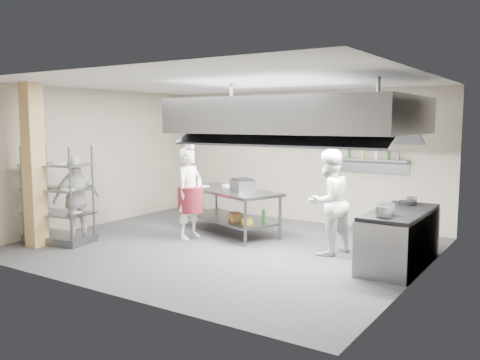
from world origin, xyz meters
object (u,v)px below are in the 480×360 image
Objects in this scene: pass_rack at (58,194)px; stockpot at (386,209)px; island at (229,211)px; chef_head at (190,193)px; griddle at (242,186)px; cooking_range at (399,240)px; chef_plating at (77,198)px; chef_line at (329,202)px.

pass_rack reaches higher than stockpot.
stockpot is at bearing 5.32° from island.
pass_rack is (-2.24, -2.48, 0.47)m from island.
pass_rack is 1.03× the size of chef_head.
pass_rack reaches higher than griddle.
chef_head is at bearing -175.28° from cooking_range.
cooking_range is at bearing 7.55° from pass_rack.
chef_plating is (-5.68, -1.71, 0.41)m from cooking_range.
stockpot reaches higher than cooking_range.
chef_line reaches higher than griddle.
pass_rack is at bearing 132.28° from chef_head.
griddle reaches higher than island.
stockpot is at bearing 16.57° from griddle.
island is 2.48m from chef_line.
chef_plating is 3.52× the size of griddle.
chef_head reaches higher than griddle.
pass_rack is 3.93× the size of griddle.
pass_rack reaches higher than chef_plating.
island is 1.34× the size of chef_head.
chef_plating is (-4.43, -1.76, -0.08)m from chef_line.
pass_rack is 7.41× the size of stockpot.
pass_rack is at bearing -111.48° from island.
chef_head is 1.06m from griddle.
pass_rack is 6.22m from cooking_range.
pass_rack is at bearing -105.90° from griddle.
griddle is at bearing 164.61° from stockpot.
chef_plating is at bearing -49.03° from chef_line.
island is 1.20× the size of cooking_range.
pass_rack is at bearing -29.74° from chef_plating.
chef_head is (-0.37, -0.83, 0.44)m from island.
island is 5.10× the size of griddle.
pass_rack is 1.01× the size of chef_line.
chef_line is (2.76, 0.38, 0.02)m from chef_head.
chef_line reaches higher than island.
chef_line is at bearing 22.06° from griddle.
chef_line is 4.77m from chef_plating.
pass_rack is 0.93× the size of cooking_range.
stockpot is at bearing 85.14° from chef_line.
pass_rack reaches higher than cooking_range.
stockpot is (3.57, -0.97, 0.53)m from island.
griddle is 1.89× the size of stockpot.
chef_plating is (0.20, 0.26, -0.10)m from pass_rack.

